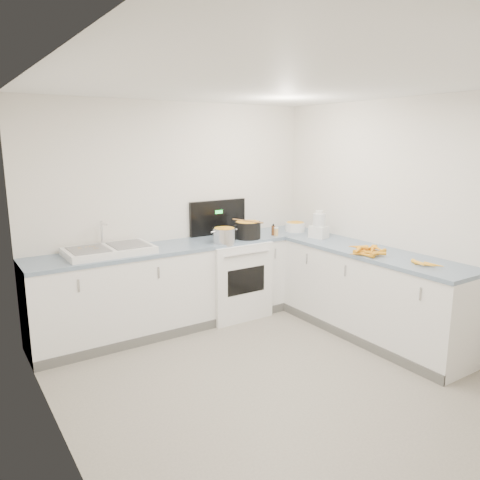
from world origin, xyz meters
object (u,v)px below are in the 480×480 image
stove (231,276)px  extract_bottle (273,231)px  food_processor (319,226)px  sink (109,250)px  black_pot (248,231)px  mixing_bowl (295,227)px  spice_jar (276,232)px  steel_pot (224,236)px

stove → extract_bottle: size_ratio=11.68×
food_processor → sink: bearing=166.2°
black_pot → extract_bottle: black_pot is taller
mixing_bowl → spice_jar: (-0.38, -0.09, -0.01)m
spice_jar → black_pot: bearing=171.0°
stove → mixing_bowl: stove is taller
extract_bottle → spice_jar: extract_bottle is taller
stove → spice_jar: 0.76m
spice_jar → stove: bearing=161.5°
steel_pot → extract_bottle: steel_pot is taller
mixing_bowl → spice_jar: mixing_bowl is taller
stove → steel_pot: size_ratio=5.33×
food_processor → extract_bottle: bearing=130.8°
mixing_bowl → food_processor: (-0.03, -0.47, 0.08)m
steel_pot → black_pot: size_ratio=0.84×
stove → food_processor: (0.88, -0.56, 0.61)m
extract_bottle → spice_jar: bearing=-67.1°
sink → food_processor: (2.33, -0.57, 0.10)m
stove → mixing_bowl: (0.91, -0.09, 0.52)m
sink → extract_bottle: sink is taller
food_processor → stove: bearing=147.7°
stove → spice_jar: (0.54, -0.18, 0.51)m
black_pot → mixing_bowl: 0.75m
steel_pot → black_pot: black_pot is taller
food_processor → black_pot: bearing=148.7°
mixing_bowl → extract_bottle: bearing=-171.7°
extract_bottle → steel_pot: bearing=-177.4°
stove → black_pot: bearing=-36.5°
spice_jar → extract_bottle: bearing=112.9°
steel_pot → mixing_bowl: 1.11m
sink → food_processor: food_processor is taller
black_pot → extract_bottle: (0.36, -0.02, -0.03)m
black_pot → sink: bearing=175.2°
black_pot → spice_jar: 0.38m
spice_jar → sink: bearing=174.4°
black_pot → food_processor: size_ratio=0.93×
sink → black_pot: (1.61, -0.14, 0.05)m
stove → steel_pot: (-0.19, -0.18, 0.54)m
steel_pot → mixing_bowl: (1.11, 0.09, -0.02)m
spice_jar → mixing_bowl: bearing=14.1°
steel_pot → black_pot: (0.36, 0.06, 0.01)m
stove → black_pot: (0.16, -0.12, 0.55)m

